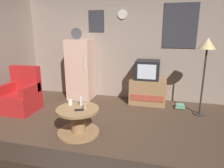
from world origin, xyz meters
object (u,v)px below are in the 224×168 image
Objects in this scene: mug_ceramic_tan at (85,106)px; fridge at (81,69)px; coffee_table at (78,121)px; book_stack at (180,106)px; crt_tv at (148,70)px; remote_control at (79,110)px; wine_glass at (81,101)px; mug_ceramic_white at (70,102)px; standing_lamp at (207,50)px; tv_stand at (148,91)px; armchair at (21,96)px.

fridge is at bearing 114.10° from mug_ceramic_tan.
coffee_table is at bearing -69.62° from fridge.
crt_tv is at bearing 167.41° from book_stack.
remote_control is at bearing -68.68° from fridge.
wine_glass is (-0.00, 0.16, 0.30)m from coffee_table.
remote_control is at bearing -119.31° from mug_ceramic_tan.
mug_ceramic_white is 0.42× the size of book_stack.
mug_ceramic_white is at bearing -125.60° from crt_tv.
mug_ceramic_tan is 2.34m from book_stack.
remote_control is at bearing -145.21° from standing_lamp.
crt_tv reaches higher than book_stack.
standing_lamp reaches higher than mug_ceramic_tan.
wine_glass is (-1.00, -1.64, -0.29)m from crt_tv.
wine_glass reaches higher than tv_stand.
coffee_table is 0.75× the size of armchair.
armchair is (-0.94, -1.14, -0.42)m from fridge.
wine_glass reaches higher than coffee_table.
fridge is 2.04m from remote_control.
tv_stand is 2.12m from remote_control.
coffee_table is (0.67, -1.81, -0.52)m from fridge.
tv_stand reaches higher than book_stack.
mug_ceramic_tan is 0.09× the size of armchair.
remote_control is (-2.09, -1.45, -0.89)m from standing_lamp.
tv_stand is 1.95m from wine_glass.
wine_glass is (-2.15, -1.22, -0.82)m from standing_lamp.
crt_tv reaches higher than remote_control.
mug_ceramic_tan is (0.80, -1.78, -0.25)m from fridge.
armchair is (-2.62, -1.12, -0.48)m from crt_tv.
mug_ceramic_tan is at bearing -65.90° from fridge.
wine_glass is at bearing -150.48° from standing_lamp.
fridge reaches higher than book_stack.
mug_ceramic_tan is 0.42× the size of book_stack.
mug_ceramic_white is at bearing -20.87° from armchair.
tv_stand is at bearing 23.04° from armchair.
fridge is 2.55m from book_stack.
fridge is 1.67m from crt_tv.
book_stack is (1.65, 1.59, -0.45)m from mug_ceramic_tan.
remote_control is 0.70× the size of book_stack.
tv_stand is 5.60× the size of wine_glass.
fridge is 11.80× the size of remote_control.
crt_tv reaches higher than mug_ceramic_tan.
tv_stand is 1.56× the size of crt_tv.
crt_tv is (1.67, -0.01, 0.07)m from fridge.
standing_lamp is at bearing 32.55° from coffee_table.
armchair is (-1.68, 0.75, -0.13)m from remote_control.
fridge is 1.11× the size of standing_lamp.
fridge is at bearing 105.97° from mug_ceramic_white.
crt_tv reaches higher than wine_glass.
fridge is 3.28× the size of crt_tv.
tv_stand reaches higher than mug_ceramic_tan.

